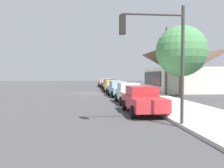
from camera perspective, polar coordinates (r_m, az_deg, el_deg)
ground_plane at (r=29.12m, az=-5.07°, el=-2.22°), size 120.00×120.00×0.00m
sidewalk_curb at (r=29.73m, az=5.79°, el=-1.98°), size 60.00×4.20×0.16m
car_coral at (r=45.65m, az=-2.01°, el=0.44°), size 4.55×2.08×1.59m
car_silver at (r=40.58m, az=-1.35°, el=0.21°), size 4.74×2.01×1.59m
car_navy at (r=34.97m, az=-0.55°, el=-0.12°), size 4.78×2.15×1.59m
car_mustard at (r=29.76m, az=0.17°, el=-0.54°), size 4.86×2.24×1.59m
car_skyblue at (r=24.66m, az=1.51°, el=-1.13°), size 4.39×2.11×1.59m
car_ivory at (r=19.00m, az=4.13°, el=-2.15°), size 4.44×1.98×1.59m
car_cherry at (r=14.00m, az=7.41°, el=-3.75°), size 4.51×2.03×1.59m
storefront_building at (r=33.12m, az=16.08°, el=1.29°), size 10.26×7.97×5.38m
shade_tree at (r=25.03m, az=16.41°, el=7.61°), size 5.14×5.14×7.23m
traffic_light_main at (r=10.26m, az=11.18°, el=9.01°), size 0.37×2.79×5.20m
utility_pole_wooden at (r=26.73m, az=12.99°, el=5.76°), size 1.80×0.24×7.50m
fire_hydrant_red at (r=24.89m, az=4.82°, el=-1.84°), size 0.22×0.22×0.71m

